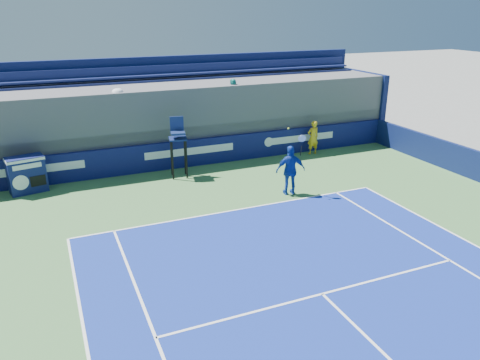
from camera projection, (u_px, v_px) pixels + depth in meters
name	position (u px, v px, depth m)	size (l,w,h in m)	color
ball_person	(313.00, 137.00, 22.08)	(0.58, 0.38, 1.60)	gold
back_hoarding	(190.00, 153.00, 20.40)	(20.40, 0.21, 1.20)	#0D114B
match_clock	(27.00, 174.00, 17.47)	(1.44, 0.97, 1.40)	#101750
umpire_chair	(178.00, 141.00, 18.84)	(0.82, 0.82, 2.48)	black
tennis_player	(291.00, 170.00, 17.20)	(1.17, 0.69, 2.57)	#13359A
stadium_seating	(176.00, 116.00, 21.75)	(21.00, 4.05, 4.40)	#4C4C50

